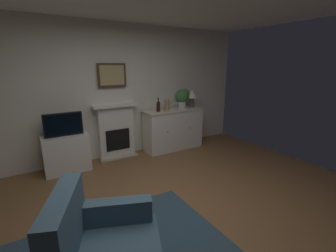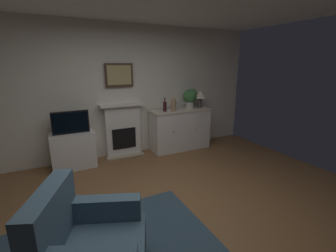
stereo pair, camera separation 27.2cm
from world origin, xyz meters
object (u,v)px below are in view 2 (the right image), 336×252
(tv_cabinet, at_px, (74,150))
(armchair, at_px, (88,248))
(tv_set, at_px, (71,122))
(fireplace_unit, at_px, (123,130))
(sideboard_cabinet, at_px, (180,129))
(wine_glass_center, at_px, (184,104))
(potted_plant_small, at_px, (190,97))
(framed_picture, at_px, (119,75))
(wine_glass_left, at_px, (178,104))
(vase_decorative, at_px, (174,104))
(wine_bottle, at_px, (165,106))
(table_lamp, at_px, (200,95))

(tv_cabinet, relative_size, armchair, 0.73)
(armchair, bearing_deg, tv_set, 87.52)
(fireplace_unit, bearing_deg, sideboard_cabinet, -8.05)
(wine_glass_center, distance_m, potted_plant_small, 0.28)
(framed_picture, relative_size, wine_glass_left, 3.33)
(wine_glass_left, relative_size, tv_cabinet, 0.22)
(vase_decorative, bearing_deg, tv_cabinet, 178.17)
(wine_bottle, bearing_deg, potted_plant_small, 6.34)
(table_lamp, relative_size, wine_glass_left, 2.42)
(framed_picture, xyz_separation_m, table_lamp, (1.75, -0.22, -0.47))
(wine_glass_center, xyz_separation_m, tv_cabinet, (-2.27, 0.07, -0.69))
(wine_glass_center, distance_m, vase_decorative, 0.24)
(framed_picture, bearing_deg, potted_plant_small, -6.64)
(fireplace_unit, distance_m, vase_decorative, 1.18)
(armchair, bearing_deg, potted_plant_small, 45.41)
(fireplace_unit, distance_m, wine_glass_left, 1.29)
(table_lamp, distance_m, vase_decorative, 0.71)
(framed_picture, xyz_separation_m, armchair, (-1.09, -2.83, -1.26))
(tv_cabinet, xyz_separation_m, potted_plant_small, (2.50, 0.03, 0.82))
(fireplace_unit, bearing_deg, armchair, -111.36)
(fireplace_unit, height_order, potted_plant_small, potted_plant_small)
(potted_plant_small, bearing_deg, wine_glass_center, -156.31)
(sideboard_cabinet, bearing_deg, potted_plant_small, 9.52)
(framed_picture, distance_m, armchair, 3.28)
(framed_picture, height_order, wine_bottle, framed_picture)
(framed_picture, height_order, tv_set, framed_picture)
(sideboard_cabinet, xyz_separation_m, potted_plant_small, (0.27, 0.05, 0.70))
(wine_glass_left, bearing_deg, wine_bottle, -176.31)
(wine_bottle, xyz_separation_m, wine_glass_left, (0.33, 0.02, 0.01))
(table_lamp, xyz_separation_m, potted_plant_small, (-0.23, 0.05, -0.02))
(fireplace_unit, xyz_separation_m, armchair, (-1.09, -2.78, -0.17))
(wine_bottle, height_order, wine_glass_left, wine_bottle)
(vase_decorative, xyz_separation_m, armchair, (-2.14, -2.55, -0.65))
(sideboard_cabinet, distance_m, tv_set, 2.26)
(sideboard_cabinet, bearing_deg, vase_decorative, -165.68)
(framed_picture, bearing_deg, sideboard_cabinet, -10.07)
(wine_bottle, bearing_deg, tv_cabinet, 178.65)
(framed_picture, xyz_separation_m, tv_set, (-0.98, -0.23, -0.79))
(armchair, bearing_deg, sideboard_cabinet, 48.05)
(wine_bottle, height_order, tv_cabinet, wine_bottle)
(tv_set, bearing_deg, sideboard_cabinet, 0.21)
(tv_set, height_order, potted_plant_small, potted_plant_small)
(tv_set, bearing_deg, armchair, -92.48)
(tv_cabinet, xyz_separation_m, armchair, (-0.11, -2.62, 0.05))
(sideboard_cabinet, bearing_deg, wine_glass_left, -173.70)
(table_lamp, bearing_deg, fireplace_unit, 174.21)
(wine_glass_left, relative_size, armchair, 0.16)
(framed_picture, relative_size, sideboard_cabinet, 0.41)
(wine_glass_center, relative_size, tv_cabinet, 0.22)
(framed_picture, relative_size, potted_plant_small, 1.28)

